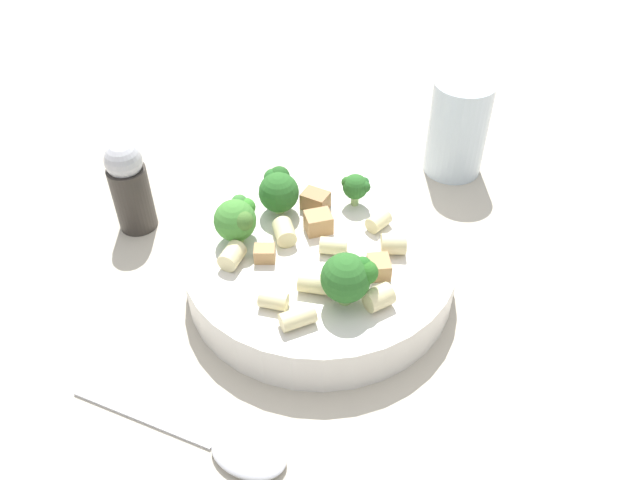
{
  "coord_description": "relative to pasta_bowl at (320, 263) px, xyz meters",
  "views": [
    {
      "loc": [
        0.14,
        -0.36,
        0.4
      ],
      "look_at": [
        0.0,
        0.0,
        0.05
      ],
      "focal_mm": 35.0,
      "sensor_mm": 36.0,
      "label": 1
    }
  ],
  "objects": [
    {
      "name": "ground_plane",
      "position": [
        0.0,
        0.0,
        -0.02
      ],
      "size": [
        2.0,
        2.0,
        0.0
      ],
      "primitive_type": "plane",
      "color": "#BCB29E"
    },
    {
      "name": "pasta_bowl",
      "position": [
        0.0,
        0.0,
        0.0
      ],
      "size": [
        0.23,
        0.23,
        0.04
      ],
      "color": "silver",
      "rests_on": "ground_plane"
    },
    {
      "name": "broccoli_floret_0",
      "position": [
        -0.05,
        0.04,
        0.04
      ],
      "size": [
        0.04,
        0.04,
        0.04
      ],
      "color": "#9EC175",
      "rests_on": "pasta_bowl"
    },
    {
      "name": "broccoli_floret_1",
      "position": [
        0.01,
        0.07,
        0.04
      ],
      "size": [
        0.03,
        0.02,
        0.03
      ],
      "color": "#9EC175",
      "rests_on": "pasta_bowl"
    },
    {
      "name": "broccoli_floret_2",
      "position": [
        0.04,
        -0.05,
        0.04
      ],
      "size": [
        0.04,
        0.04,
        0.04
      ],
      "color": "#93B766",
      "rests_on": "pasta_bowl"
    },
    {
      "name": "broccoli_floret_3",
      "position": [
        -0.07,
        -0.01,
        0.04
      ],
      "size": [
        0.04,
        0.04,
        0.04
      ],
      "color": "#93B766",
      "rests_on": "pasta_bowl"
    },
    {
      "name": "rigatoni_0",
      "position": [
        0.06,
        -0.04,
        0.03
      ],
      "size": [
        0.03,
        0.03,
        0.02
      ],
      "primitive_type": "cylinder",
      "rotation": [
        1.57,
        0.0,
        2.47
      ],
      "color": "beige",
      "rests_on": "pasta_bowl"
    },
    {
      "name": "rigatoni_1",
      "position": [
        -0.06,
        -0.04,
        0.02
      ],
      "size": [
        0.02,
        0.02,
        0.02
      ],
      "primitive_type": "cylinder",
      "rotation": [
        1.57,
        0.0,
        0.01
      ],
      "color": "beige",
      "rests_on": "pasta_bowl"
    },
    {
      "name": "rigatoni_2",
      "position": [
        0.01,
        -0.08,
        0.02
      ],
      "size": [
        0.03,
        0.03,
        0.01
      ],
      "primitive_type": "cylinder",
      "rotation": [
        1.57,
        0.0,
        2.36
      ],
      "color": "beige",
      "rests_on": "pasta_bowl"
    },
    {
      "name": "rigatoni_3",
      "position": [
        -0.03,
        -0.0,
        0.03
      ],
      "size": [
        0.03,
        0.03,
        0.02
      ],
      "primitive_type": "cylinder",
      "rotation": [
        1.57,
        0.0,
        0.62
      ],
      "color": "beige",
      "rests_on": "pasta_bowl"
    },
    {
      "name": "rigatoni_4",
      "position": [
        0.02,
        -0.05,
        0.02
      ],
      "size": [
        0.03,
        0.02,
        0.02
      ],
      "primitive_type": "cylinder",
      "rotation": [
        1.57,
        0.0,
        1.76
      ],
      "color": "beige",
      "rests_on": "pasta_bowl"
    },
    {
      "name": "rigatoni_5",
      "position": [
        -0.01,
        -0.07,
        0.02
      ],
      "size": [
        0.02,
        0.02,
        0.01
      ],
      "primitive_type": "cylinder",
      "rotation": [
        1.57,
        0.0,
        1.71
      ],
      "color": "beige",
      "rests_on": "pasta_bowl"
    },
    {
      "name": "rigatoni_6",
      "position": [
        0.01,
        0.0,
        0.02
      ],
      "size": [
        0.03,
        0.02,
        0.01
      ],
      "primitive_type": "cylinder",
      "rotation": [
        1.57,
        0.0,
        1.82
      ],
      "color": "beige",
      "rests_on": "pasta_bowl"
    },
    {
      "name": "rigatoni_7",
      "position": [
        0.04,
        0.04,
        0.02
      ],
      "size": [
        0.02,
        0.02,
        0.01
      ],
      "primitive_type": "cylinder",
      "rotation": [
        1.57,
        0.0,
        2.75
      ],
      "color": "beige",
      "rests_on": "pasta_bowl"
    },
    {
      "name": "rigatoni_8",
      "position": [
        0.06,
        0.02,
        0.03
      ],
      "size": [
        0.03,
        0.02,
        0.02
      ],
      "primitive_type": "cylinder",
      "rotation": [
        1.57,
        0.0,
        1.93
      ],
      "color": "beige",
      "rests_on": "pasta_bowl"
    },
    {
      "name": "chicken_chunk_0",
      "position": [
        -0.01,
        0.02,
        0.03
      ],
      "size": [
        0.03,
        0.03,
        0.02
      ],
      "primitive_type": "cube",
      "rotation": [
        0.0,
        0.0,
        0.65
      ],
      "color": "tan",
      "rests_on": "pasta_bowl"
    },
    {
      "name": "chicken_chunk_1",
      "position": [
        -0.04,
        -0.03,
        0.02
      ],
      "size": [
        0.02,
        0.02,
        0.01
      ],
      "primitive_type": "cube",
      "rotation": [
        0.0,
        0.0,
        0.37
      ],
      "color": "tan",
      "rests_on": "pasta_bowl"
    },
    {
      "name": "chicken_chunk_2",
      "position": [
        0.05,
        -0.01,
        0.02
      ],
      "size": [
        0.02,
        0.03,
        0.02
      ],
      "primitive_type": "cube",
      "rotation": [
        0.0,
        0.0,
        2.05
      ],
      "color": "tan",
      "rests_on": "pasta_bowl"
    },
    {
      "name": "chicken_chunk_3",
      "position": [
        -0.02,
        0.05,
        0.02
      ],
      "size": [
        0.02,
        0.02,
        0.02
      ],
      "primitive_type": "cube",
      "rotation": [
        0.0,
        0.0,
        3.03
      ],
      "color": "#A87A4C",
      "rests_on": "pasta_bowl"
    },
    {
      "name": "drinking_glass",
      "position": [
        0.07,
        0.21,
        0.02
      ],
      "size": [
        0.06,
        0.06,
        0.1
      ],
      "color": "silver",
      "rests_on": "ground_plane"
    },
    {
      "name": "pepper_shaker",
      "position": [
        -0.19,
        0.01,
        0.02
      ],
      "size": [
        0.04,
        0.04,
        0.09
      ],
      "color": "#332D28",
      "rests_on": "ground_plane"
    },
    {
      "name": "spoon",
      "position": [
        -0.01,
        -0.17,
        -0.02
      ],
      "size": [
        0.17,
        0.04,
        0.01
      ],
      "color": "silver",
      "rests_on": "ground_plane"
    }
  ]
}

